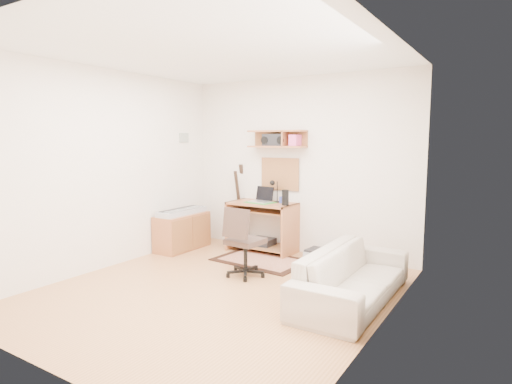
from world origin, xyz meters
The scene contains 22 objects.
floor centered at (0.00, 0.00, -0.01)m, with size 3.60×4.00×0.01m, color tan.
ceiling centered at (0.00, 0.00, 2.60)m, with size 3.60×4.00×0.01m, color white.
back_wall centered at (0.00, 2.00, 1.30)m, with size 3.60×0.01×2.60m, color white.
left_wall centered at (-1.80, 0.00, 1.30)m, with size 0.01×4.00×2.60m, color white.
right_wall centered at (1.80, 0.00, 1.30)m, with size 0.01×4.00×2.60m, color white.
wall_shelf centered at (-0.30, 1.88, 1.70)m, with size 0.90×0.25×0.26m, color #AD663D.
cork_board centered at (-0.30, 1.98, 1.17)m, with size 0.64×0.03×0.49m, color tan.
wall_photo centered at (-1.79, 1.50, 1.72)m, with size 0.02×0.20×0.15m, color #4C8CBF.
desk centered at (-0.46, 1.73, 0.38)m, with size 1.00×0.55×0.75m, color #AD663D, non-canonical shape.
laptop centered at (-0.48, 1.71, 0.87)m, with size 0.31×0.31×0.24m, color silver, non-canonical shape.
speaker centered at (-0.04, 1.68, 0.86)m, with size 0.10×0.10×0.22m, color black.
desk_lamp centered at (-0.28, 1.87, 0.92)m, with size 0.11×0.11×0.33m, color black, non-canonical shape.
pencil_cup centered at (-0.19, 1.83, 0.80)m, with size 0.07×0.07×0.10m, color #3945AB.
boombox centered at (-0.33, 1.87, 1.68)m, with size 0.36×0.17×0.19m, color black.
rug centered at (-0.20, 1.27, 0.01)m, with size 1.25×0.84×0.02m, color #CAAB88.
task_chair centered at (-0.02, 0.60, 0.44)m, with size 0.45×0.45×0.89m, color #392921, non-canonical shape.
cabinet centered at (-1.58, 1.18, 0.28)m, with size 0.40×0.90×0.55m, color #AD663D.
music_keyboard centered at (-1.58, 1.18, 0.59)m, with size 0.27×0.87×0.08m, color #B2B5BA.
guitar centered at (-1.02, 1.86, 0.65)m, with size 0.35×0.22×1.30m, color #AE6835, non-canonical shape.
waste_basket centered at (-1.65, 1.20, 0.14)m, with size 0.23×0.23×0.27m, color white.
printer centered at (0.51, 1.71, 0.08)m, with size 0.40×0.31×0.15m, color #A5A8AA.
sofa centered at (1.38, 0.52, 0.36)m, with size 1.86×0.54×0.73m, color #B8A692.
Camera 1 is at (2.80, -3.66, 1.68)m, focal length 29.73 mm.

